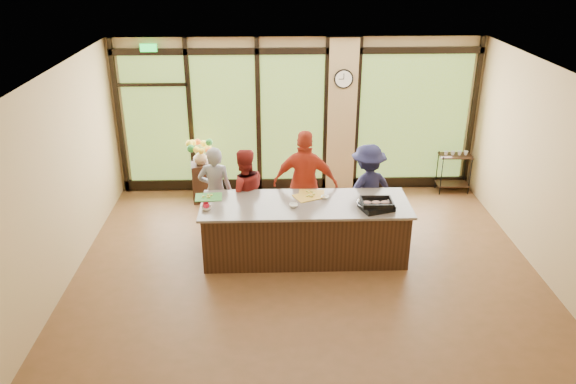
{
  "coord_description": "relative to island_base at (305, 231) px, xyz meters",
  "views": [
    {
      "loc": [
        -0.51,
        -7.45,
        4.58
      ],
      "look_at": [
        -0.26,
        0.4,
        1.07
      ],
      "focal_mm": 35.0,
      "sensor_mm": 36.0,
      "label": 1
    }
  ],
  "objects": [
    {
      "name": "cook_midleft",
      "position": [
        -0.97,
        0.69,
        0.34
      ],
      "size": [
        0.89,
        0.77,
        1.56
      ],
      "primitive_type": "imported",
      "rotation": [
        0.0,
        0.0,
        3.42
      ],
      "color": "maroon",
      "rests_on": "floor"
    },
    {
      "name": "right_wall",
      "position": [
        3.5,
        -0.3,
        1.06
      ],
      "size": [
        0.0,
        6.0,
        6.0
      ],
      "primitive_type": "plane",
      "rotation": [
        1.57,
        0.0,
        -1.57
      ],
      "color": "tan",
      "rests_on": "floor"
    },
    {
      "name": "cutting_board_center",
      "position": [
        0.06,
        0.23,
        0.49
      ],
      "size": [
        0.52,
        0.47,
        0.01
      ],
      "primitive_type": "cube",
      "rotation": [
        0.0,
        0.0,
        0.42
      ],
      "color": "gold",
      "rests_on": "countertop"
    },
    {
      "name": "mixing_bowl",
      "position": [
        0.93,
        -0.18,
        0.52
      ],
      "size": [
        0.33,
        0.33,
        0.08
      ],
      "primitive_type": "imported",
      "rotation": [
        0.0,
        0.0,
        0.04
      ],
      "color": "silver",
      "rests_on": "countertop"
    },
    {
      "name": "flower_stand",
      "position": [
        -1.84,
        2.14,
        -0.06
      ],
      "size": [
        0.43,
        0.43,
        0.75
      ],
      "primitive_type": "cube",
      "rotation": [
        0.0,
        0.0,
        0.16
      ],
      "color": "black",
      "rests_on": "floor"
    },
    {
      "name": "bar_cart",
      "position": [
        3.09,
        2.43,
        0.07
      ],
      "size": [
        0.64,
        0.38,
        0.85
      ],
      "rotation": [
        0.0,
        0.0,
        -0.04
      ],
      "color": "black",
      "rests_on": "floor"
    },
    {
      "name": "red_ramekin",
      "position": [
        -1.5,
        -0.12,
        0.52
      ],
      "size": [
        0.12,
        0.12,
        0.08
      ],
      "primitive_type": "imported",
      "rotation": [
        0.0,
        0.0,
        -0.17
      ],
      "color": "#B51225",
      "rests_on": "countertop"
    },
    {
      "name": "left_wall",
      "position": [
        -3.5,
        -0.3,
        1.06
      ],
      "size": [
        0.0,
        6.0,
        6.0
      ],
      "primitive_type": "plane",
      "rotation": [
        1.57,
        0.0,
        1.57
      ],
      "color": "tan",
      "rests_on": "floor"
    },
    {
      "name": "countertop",
      "position": [
        0.0,
        0.0,
        0.46
      ],
      "size": [
        3.2,
        1.1,
        0.04
      ],
      "primitive_type": "cube",
      "color": "gray",
      "rests_on": "island_base"
    },
    {
      "name": "cook_right",
      "position": [
        1.09,
        0.78,
        0.35
      ],
      "size": [
        1.17,
        0.94,
        1.58
      ],
      "primitive_type": "imported",
      "rotation": [
        0.0,
        0.0,
        3.55
      ],
      "color": "#1A1A39",
      "rests_on": "floor"
    },
    {
      "name": "back_wall",
      "position": [
        0.0,
        2.7,
        1.06
      ],
      "size": [
        7.0,
        0.0,
        7.0
      ],
      "primitive_type": "plane",
      "rotation": [
        1.57,
        0.0,
        0.0
      ],
      "color": "tan",
      "rests_on": "floor"
    },
    {
      "name": "cook_left",
      "position": [
        -1.45,
        0.83,
        0.34
      ],
      "size": [
        0.57,
        0.38,
        1.55
      ],
      "primitive_type": "imported",
      "rotation": [
        0.0,
        0.0,
        3.12
      ],
      "color": "slate",
      "rests_on": "floor"
    },
    {
      "name": "window_wall",
      "position": [
        0.16,
        2.65,
        0.95
      ],
      "size": [
        6.9,
        0.12,
        3.0
      ],
      "color": "tan",
      "rests_on": "floor"
    },
    {
      "name": "wall_clock",
      "position": [
        0.85,
        2.57,
        1.81
      ],
      "size": [
        0.36,
        0.04,
        0.36
      ],
      "color": "black",
      "rests_on": "window_wall"
    },
    {
      "name": "prep_bowl_near",
      "position": [
        -1.49,
        -0.18,
        0.5
      ],
      "size": [
        0.2,
        0.2,
        0.05
      ],
      "primitive_type": "imported",
      "rotation": [
        0.0,
        0.0,
        0.3
      ],
      "color": "white",
      "rests_on": "countertop"
    },
    {
      "name": "floor",
      "position": [
        0.0,
        -0.3,
        -0.44
      ],
      "size": [
        7.0,
        7.0,
        0.0
      ],
      "primitive_type": "plane",
      "color": "brown",
      "rests_on": "ground"
    },
    {
      "name": "prep_bowl_mid",
      "position": [
        -0.18,
        -0.12,
        0.5
      ],
      "size": [
        0.16,
        0.16,
        0.04
      ],
      "primitive_type": "imported",
      "rotation": [
        0.0,
        0.0,
        -0.21
      ],
      "color": "white",
      "rests_on": "countertop"
    },
    {
      "name": "island_base",
      "position": [
        0.0,
        0.0,
        0.0
      ],
      "size": [
        3.1,
        1.0,
        0.88
      ],
      "primitive_type": "cube",
      "color": "black",
      "rests_on": "floor"
    },
    {
      "name": "flower_vase",
      "position": [
        -1.84,
        2.14,
        0.46
      ],
      "size": [
        0.36,
        0.36,
        0.28
      ],
      "primitive_type": "imported",
      "rotation": [
        0.0,
        0.0,
        0.41
      ],
      "color": "#987853",
      "rests_on": "flower_stand"
    },
    {
      "name": "cook_midright",
      "position": [
        0.05,
        0.75,
        0.48
      ],
      "size": [
        1.14,
        0.64,
        1.83
      ],
      "primitive_type": "imported",
      "rotation": [
        0.0,
        0.0,
        2.96
      ],
      "color": "#AC311A",
      "rests_on": "floor"
    },
    {
      "name": "prep_bowl_far",
      "position": [
        0.32,
        0.18,
        0.5
      ],
      "size": [
        0.16,
        0.16,
        0.03
      ],
      "primitive_type": "imported",
      "rotation": [
        0.0,
        0.0,
        -0.27
      ],
      "color": "white",
      "rests_on": "countertop"
    },
    {
      "name": "ceiling",
      "position": [
        0.0,
        -0.3,
        2.56
      ],
      "size": [
        7.0,
        7.0,
        0.0
      ],
      "primitive_type": "plane",
      "rotation": [
        3.14,
        0.0,
        0.0
      ],
      "color": "silver",
      "rests_on": "back_wall"
    },
    {
      "name": "roasting_pan",
      "position": [
        1.05,
        -0.25,
        0.52
      ],
      "size": [
        0.55,
        0.49,
        0.08
      ],
      "primitive_type": "cube",
      "rotation": [
        0.0,
        0.0,
        0.33
      ],
      "color": "black",
      "rests_on": "countertop"
    },
    {
      "name": "cutting_board_right",
      "position": [
        0.12,
        0.35,
        0.49
      ],
      "size": [
        0.44,
        0.35,
        0.01
      ],
      "primitive_type": "cube",
      "rotation": [
        0.0,
        0.0,
        -0.11
      ],
      "color": "gold",
      "rests_on": "countertop"
    },
    {
      "name": "cutting_board_left",
      "position": [
        -1.5,
        0.26,
        0.49
      ],
      "size": [
        0.43,
        0.33,
        0.01
      ],
      "primitive_type": "cube",
      "rotation": [
        0.0,
        0.0,
        0.06
      ],
      "color": "#388931",
      "rests_on": "countertop"
    }
  ]
}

